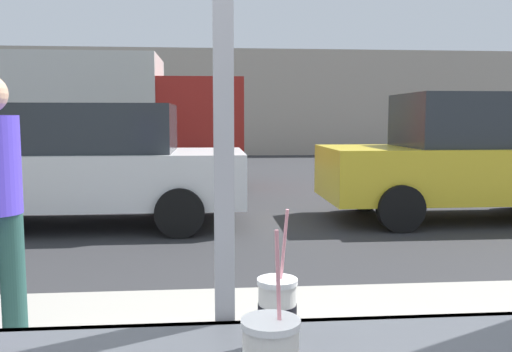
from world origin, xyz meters
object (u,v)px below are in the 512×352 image
Objects in this scene: parked_car_white at (84,164)px; box_truck at (83,117)px; soda_cup_right at (277,312)px; parked_car_yellow at (472,157)px.

parked_car_white is 0.70× the size of box_truck.
soda_cup_right is 6.89m from parked_car_white.
parked_car_yellow reaches higher than parked_car_white.
soda_cup_right is at bearing -75.13° from box_truck.
box_truck is at bearing 102.80° from parked_car_white.
parked_car_yellow is 0.67× the size of box_truck.
box_truck reaches higher than parked_car_yellow.
parked_car_yellow is (3.80, 6.62, -0.16)m from soda_cup_right.
parked_car_yellow is (5.72, 0.00, 0.06)m from parked_car_white.
soda_cup_right is 0.07× the size of parked_car_yellow.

